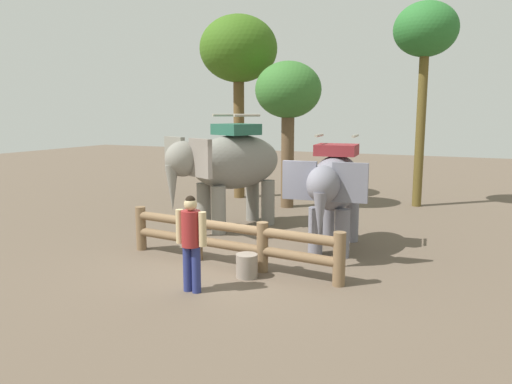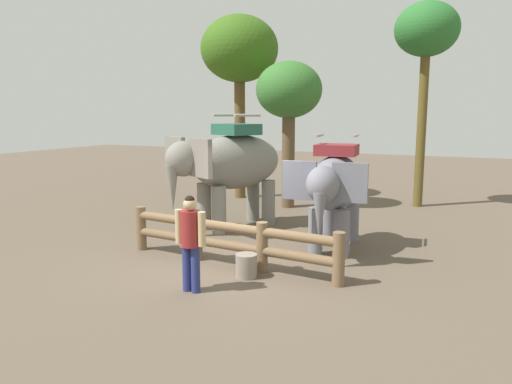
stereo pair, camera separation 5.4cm
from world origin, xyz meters
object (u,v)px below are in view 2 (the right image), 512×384
at_px(elephant_center, 334,186).
at_px(tree_far_right, 239,52).
at_px(feed_bucket, 246,266).
at_px(tree_far_left, 289,94).
at_px(tourist_woman_in_black, 190,237).
at_px(tree_back_center, 426,35).
at_px(elephant_near_left, 230,165).
at_px(log_fence, 228,238).

xyz_separation_m(elephant_center, tree_far_right, (-5.34, 5.65, 3.93)).
bearing_deg(feed_bucket, tree_far_left, 104.86).
relative_size(elephant_center, tree_far_right, 0.47).
height_order(tourist_woman_in_black, tree_back_center, tree_back_center).
xyz_separation_m(tourist_woman_in_black, tree_far_right, (-3.75, 9.46, 4.44)).
height_order(elephant_center, tourist_woman_in_black, elephant_center).
bearing_deg(elephant_center, elephant_near_left, 163.46).
relative_size(log_fence, tree_far_left, 1.05).
bearing_deg(tree_far_left, tree_back_center, 26.83).
relative_size(log_fence, tree_back_center, 0.76).
relative_size(tourist_woman_in_black, tree_far_left, 0.36).
distance_m(log_fence, elephant_near_left, 3.71).
bearing_deg(log_fence, feed_bucket, -37.46).
distance_m(elephant_near_left, tree_far_right, 6.28).
bearing_deg(tree_back_center, elephant_center, -99.86).
bearing_deg(tree_far_left, log_fence, -79.60).
height_order(log_fence, tree_far_left, tree_far_left).
xyz_separation_m(tree_back_center, feed_bucket, (-2.17, -9.32, -5.57)).
height_order(tourist_woman_in_black, feed_bucket, tourist_woman_in_black).
relative_size(elephant_near_left, tree_far_left, 0.77).
xyz_separation_m(elephant_near_left, tree_back_center, (4.46, 5.68, 4.00)).
distance_m(log_fence, tree_far_left, 7.58).
height_order(tree_far_right, feed_bucket, tree_far_right).
height_order(elephant_center, tree_far_left, tree_far_left).
bearing_deg(log_fence, elephant_center, 51.42).
height_order(elephant_near_left, feed_bucket, elephant_near_left).
distance_m(tourist_woman_in_black, feed_bucket, 1.51).
xyz_separation_m(elephant_center, tree_back_center, (1.16, 6.66, 4.26)).
bearing_deg(tree_far_right, tree_far_left, -23.99).
height_order(tree_back_center, tree_far_right, tree_back_center).
xyz_separation_m(tree_far_right, feed_bucket, (4.32, -8.32, -5.24)).
xyz_separation_m(log_fence, tree_far_right, (-3.63, 7.79, 4.88)).
xyz_separation_m(elephant_near_left, feed_bucket, (2.29, -3.65, -1.58)).
xyz_separation_m(elephant_near_left, elephant_center, (3.31, -0.98, -0.26)).
relative_size(tourist_woman_in_black, feed_bucket, 3.77).
distance_m(elephant_near_left, elephant_center, 3.46).
distance_m(tree_far_left, tree_back_center, 4.98).
relative_size(elephant_near_left, tree_back_center, 0.55).
relative_size(tree_far_left, tree_back_center, 0.72).
xyz_separation_m(elephant_center, tree_far_left, (-2.94, 4.59, 2.32)).
bearing_deg(tourist_woman_in_black, tree_far_left, 99.15).
bearing_deg(elephant_center, feed_bucket, -110.83).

